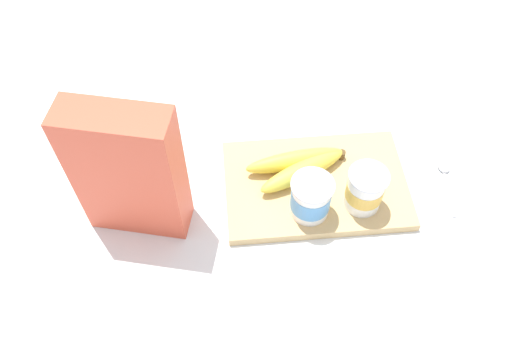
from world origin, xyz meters
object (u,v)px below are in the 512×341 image
Objects in this scene: yogurt_cup_back at (311,198)px; spoon at (446,177)px; yogurt_cup_front at (365,190)px; cereal_box at (129,173)px; cutting_board at (316,185)px; banana_bunch at (299,165)px.

yogurt_cup_back is 0.29m from spoon.
cereal_box is at bearing -2.42° from yogurt_cup_front.
yogurt_cup_front is 0.65× the size of spoon.
spoon is at bearing -162.62° from cereal_box.
yogurt_cup_front reaches higher than cutting_board.
yogurt_cup_front reaches higher than banana_bunch.
cutting_board is at bearing -159.64° from cereal_box.
yogurt_cup_back is (-0.30, 0.02, -0.08)m from cereal_box.
yogurt_cup_front is at bearing 142.42° from banana_bunch.
cereal_box is 0.41m from yogurt_cup_front.
cutting_board is at bearing -110.49° from yogurt_cup_back.
yogurt_cup_back is at bearing -170.65° from cereal_box.
cereal_box is 3.21× the size of yogurt_cup_front.
banana_bunch is at bearing -37.58° from yogurt_cup_front.
banana_bunch is at bearing -5.65° from spoon.
yogurt_cup_front is at bearing -175.95° from yogurt_cup_back.
spoon is (-0.18, -0.05, -0.06)m from yogurt_cup_front.
banana_bunch is (0.01, -0.09, -0.02)m from yogurt_cup_back.
cereal_box is at bearing 6.50° from cutting_board.
cereal_box is 0.31m from yogurt_cup_back.
banana_bunch is 0.29m from spoon.
cutting_board reaches higher than spoon.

